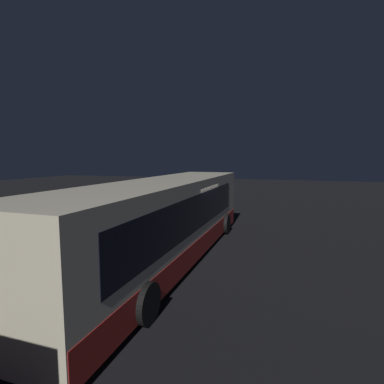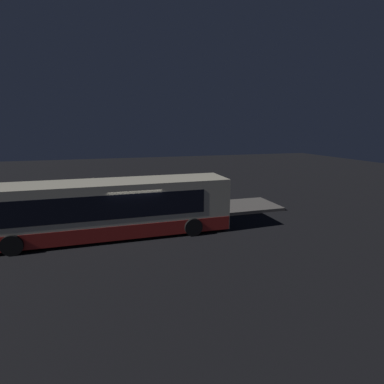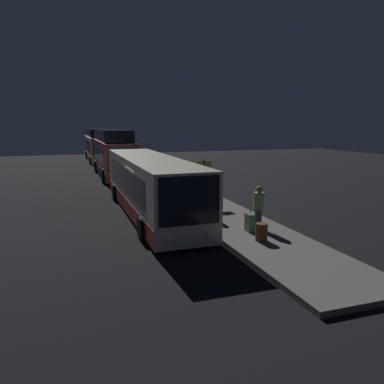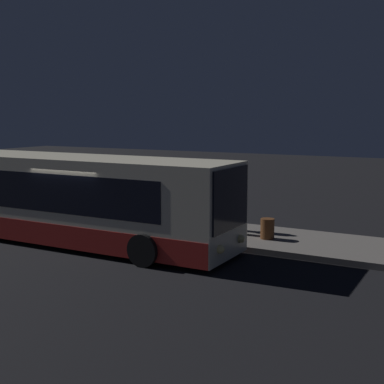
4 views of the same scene
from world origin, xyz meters
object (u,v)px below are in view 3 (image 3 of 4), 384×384
at_px(bus_lead, 150,186).
at_px(bus_second, 113,155).
at_px(passenger_boarding, 207,196).
at_px(bus_third, 98,146).
at_px(suitcase, 250,223).
at_px(passenger_waiting, 259,206).
at_px(trash_bin, 261,232).
at_px(sign_post, 204,175).

xyz_separation_m(bus_lead, bus_second, (-14.22, 0.00, 0.37)).
bearing_deg(bus_lead, passenger_boarding, 43.23).
bearing_deg(bus_lead, bus_third, -180.00).
bearing_deg(passenger_boarding, bus_third, -144.07).
distance_m(passenger_boarding, suitcase, 3.00).
bearing_deg(passenger_waiting, trash_bin, -115.18).
xyz_separation_m(bus_second, trash_bin, (20.59, 2.75, -1.24)).
bearing_deg(bus_lead, passenger_waiting, 35.16).
xyz_separation_m(passenger_waiting, suitcase, (0.27, -0.51, -0.59)).
bearing_deg(passenger_boarding, bus_lead, -104.83).
bearing_deg(bus_second, passenger_waiting, 10.18).
bearing_deg(bus_lead, suitcase, 29.58).
relative_size(passenger_waiting, sign_post, 0.75).
xyz_separation_m(passenger_boarding, sign_post, (-2.74, 0.90, 0.60)).
distance_m(suitcase, trash_bin, 1.24).
relative_size(bus_lead, bus_second, 1.16).
bearing_deg(passenger_boarding, passenger_waiting, 58.26).
relative_size(bus_second, sign_post, 4.67).
bearing_deg(passenger_waiting, bus_second, 99.46).
distance_m(passenger_boarding, trash_bin, 4.16).
bearing_deg(bus_third, bus_second, 0.00).
xyz_separation_m(bus_lead, trash_bin, (6.36, 2.75, -0.87)).
bearing_deg(sign_post, suitcase, -1.47).
xyz_separation_m(passenger_waiting, trash_bin, (1.49, -0.68, -0.62)).
xyz_separation_m(bus_third, sign_post, (28.18, 3.06, 0.05)).
xyz_separation_m(bus_second, sign_post, (13.78, 3.06, -0.03)).
bearing_deg(bus_second, trash_bin, 7.61).
bearing_deg(bus_lead, trash_bin, 23.37).
xyz_separation_m(bus_second, passenger_boarding, (16.52, 2.15, -0.62)).
relative_size(bus_third, trash_bin, 17.72).
bearing_deg(trash_bin, sign_post, 177.41).
bearing_deg(bus_third, trash_bin, 4.49).
bearing_deg(suitcase, passenger_boarding, -165.03).
distance_m(passenger_waiting, trash_bin, 1.75).
bearing_deg(passenger_boarding, bus_second, -140.62).
distance_m(bus_third, passenger_boarding, 31.00).
distance_m(bus_lead, bus_third, 28.63).
xyz_separation_m(bus_lead, passenger_boarding, (2.29, 2.15, -0.25)).
height_order(bus_second, passenger_waiting, bus_second).
bearing_deg(bus_second, bus_lead, 0.00).
xyz_separation_m(bus_third, suitcase, (33.76, 2.91, -1.14)).
xyz_separation_m(passenger_boarding, suitcase, (2.84, 0.76, -0.59)).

